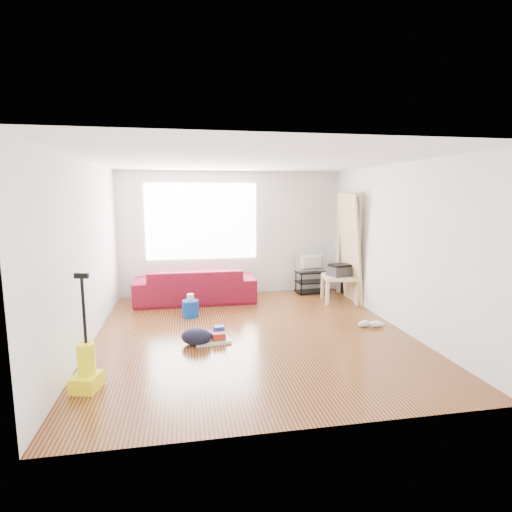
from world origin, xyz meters
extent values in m
cube|color=#40190C|center=(0.00, 0.00, 0.00)|extent=(4.50, 5.00, 0.01)
cube|color=white|center=(0.00, 0.00, 2.50)|extent=(4.50, 5.00, 0.01)
cube|color=silver|center=(0.00, 2.50, 1.25)|extent=(4.50, 0.01, 2.50)
cube|color=silver|center=(0.00, -2.50, 1.25)|extent=(4.50, 0.01, 2.50)
cube|color=silver|center=(-2.25, 0.00, 1.25)|extent=(0.01, 5.00, 2.50)
cube|color=silver|center=(2.25, 0.00, 1.25)|extent=(0.01, 5.00, 2.50)
cube|color=white|center=(-0.60, 2.48, 1.50)|extent=(2.20, 0.01, 1.50)
cube|color=beige|center=(2.21, 1.25, 1.00)|extent=(0.06, 0.08, 2.00)
cube|color=beige|center=(2.21, 2.15, 1.00)|extent=(0.06, 0.08, 2.00)
cube|color=beige|center=(2.21, 1.70, 2.04)|extent=(0.06, 0.98, 0.08)
cube|color=black|center=(2.24, 1.70, 1.00)|extent=(0.01, 0.86, 1.98)
imported|color=#600416|center=(-0.77, 1.95, 0.00)|extent=(2.26, 0.88, 0.66)
cube|color=black|center=(1.65, 2.22, 0.03)|extent=(0.69, 0.43, 0.02)
cube|color=black|center=(1.65, 2.22, 0.24)|extent=(0.69, 0.43, 0.02)
cube|color=black|center=(1.65, 2.22, 0.44)|extent=(0.69, 0.43, 0.02)
cylinder|color=black|center=(1.36, 2.04, 0.23)|extent=(0.02, 0.02, 0.46)
cylinder|color=black|center=(1.34, 2.35, 0.23)|extent=(0.02, 0.02, 0.46)
cylinder|color=black|center=(1.96, 2.09, 0.23)|extent=(0.02, 0.02, 0.46)
cylinder|color=black|center=(1.94, 2.40, 0.23)|extent=(0.02, 0.02, 0.46)
imported|color=black|center=(1.65, 2.22, 0.64)|extent=(0.63, 0.08, 0.36)
cube|color=#E0C983|center=(1.95, 1.46, 0.48)|extent=(0.72, 0.72, 0.06)
cube|color=#E0C983|center=(1.62, 1.23, 0.22)|extent=(0.06, 0.06, 0.45)
cube|color=#E0C983|center=(1.73, 1.79, 0.22)|extent=(0.06, 0.06, 0.45)
cube|color=#E0C983|center=(2.17, 1.13, 0.22)|extent=(0.06, 0.06, 0.45)
cube|color=#E0C983|center=(2.28, 1.68, 0.22)|extent=(0.06, 0.06, 0.45)
cube|color=#272727|center=(1.95, 1.46, 0.60)|extent=(0.50, 0.43, 0.18)
cube|color=black|center=(1.95, 1.46, 0.71)|extent=(0.45, 0.38, 0.04)
cylinder|color=#0A3C9C|center=(-0.88, 0.99, 0.00)|extent=(0.33, 0.33, 0.28)
cylinder|color=silver|center=(-0.88, 1.01, 0.19)|extent=(0.12, 0.12, 0.11)
cube|color=silver|center=(-0.62, -0.21, 0.02)|extent=(0.54, 0.46, 0.04)
cube|color=#A02D1A|center=(-0.52, -0.29, 0.09)|extent=(0.19, 0.14, 0.10)
cube|color=#641975|center=(-0.71, -0.16, 0.08)|extent=(0.24, 0.19, 0.08)
cube|color=#1737B1|center=(-0.50, -0.12, 0.11)|extent=(0.15, 0.14, 0.14)
ellipsoid|color=black|center=(-0.83, -0.31, 0.00)|extent=(0.50, 0.45, 0.23)
ellipsoid|color=white|center=(1.76, -0.03, 0.05)|extent=(0.27, 0.19, 0.10)
ellipsoid|color=white|center=(1.94, -0.08, 0.05)|extent=(0.27, 0.17, 0.10)
cube|color=yellow|center=(-2.00, -1.40, 0.08)|extent=(0.32, 0.35, 0.17)
cylinder|color=yellow|center=(-2.00, -1.35, 0.33)|extent=(0.18, 0.18, 0.32)
cylinder|color=black|center=(-2.00, -1.33, 0.83)|extent=(0.03, 0.03, 0.69)
cube|color=black|center=(-2.00, -1.33, 1.21)|extent=(0.15, 0.07, 0.06)
cube|color=tan|center=(2.13, 1.45, 0.00)|extent=(0.26, 0.82, 2.05)
camera|label=1|loc=(-0.95, -5.58, 2.02)|focal=28.00mm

